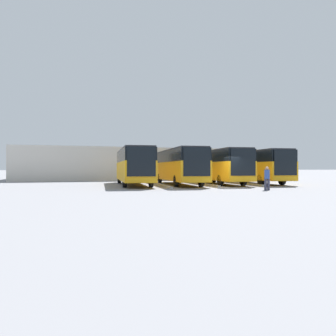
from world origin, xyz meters
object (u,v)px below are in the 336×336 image
Objects in this scene: bus_1 at (217,165)px; bus_3 at (133,165)px; bus_2 at (178,165)px; pedestrian at (267,178)px; bus_0 at (253,166)px.

bus_1 is 8.47m from bus_3.
bus_2 and bus_3 have the same top height.
pedestrian is (-3.53, 9.35, -0.94)m from bus_2.
bus_1 and bus_2 have the same top height.
bus_3 reaches higher than pedestrian.
bus_0 and bus_3 have the same top height.
pedestrian is at bearing 90.91° from bus_1.
bus_0 and bus_1 have the same top height.
bus_0 is 7.52× the size of pedestrian.
bus_2 is 7.52× the size of pedestrian.
bus_0 and bus_2 have the same top height.
bus_1 and bus_3 have the same top height.
bus_1 is 9.85m from pedestrian.
bus_0 is 8.49m from bus_2.
bus_0 is at bearing -170.44° from bus_2.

